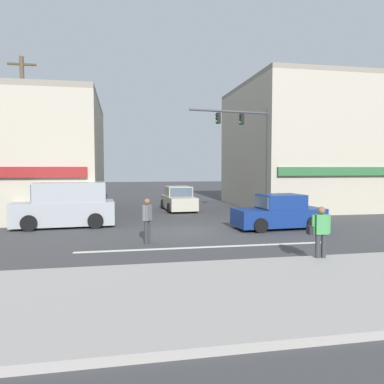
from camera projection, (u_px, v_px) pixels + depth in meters
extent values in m
plane|color=#3D3D3F|center=(188.00, 231.00, 16.61)|extent=(120.00, 120.00, 0.00)
cube|color=silver|center=(206.00, 247.00, 13.18)|extent=(9.00, 0.24, 0.01)
cube|color=#9E9993|center=(257.00, 290.00, 8.28)|extent=(40.00, 5.00, 0.16)
cube|color=#B7AD99|center=(330.00, 149.00, 27.54)|extent=(13.60, 10.54, 8.38)
cube|color=#2D6638|center=(379.00, 171.00, 22.39)|extent=(12.92, 0.24, 0.50)
cube|color=gray|center=(331.00, 89.00, 27.26)|extent=(13.60, 10.54, 0.30)
cylinder|color=#4C3823|center=(292.00, 189.00, 23.81)|extent=(0.32, 0.32, 2.95)
sphere|color=#337038|center=(293.00, 143.00, 23.62)|extent=(3.85, 3.85, 3.85)
cylinder|color=brown|center=(24.00, 140.00, 19.53)|extent=(0.22, 0.22, 8.54)
cube|color=#473828|center=(22.00, 64.00, 19.28)|extent=(1.40, 0.12, 0.10)
cylinder|color=#47474C|center=(268.00, 163.00, 21.85)|extent=(0.18, 0.18, 6.20)
cylinder|color=#47474C|center=(230.00, 112.00, 20.92)|extent=(4.78, 0.73, 0.12)
cube|color=black|center=(242.00, 119.00, 21.17)|extent=(0.23, 0.26, 0.60)
sphere|color=black|center=(240.00, 116.00, 21.12)|extent=(0.12, 0.12, 0.12)
sphere|color=black|center=(240.00, 119.00, 21.13)|extent=(0.12, 0.12, 0.12)
sphere|color=green|center=(240.00, 122.00, 21.15)|extent=(0.12, 0.12, 0.12)
cube|color=black|center=(218.00, 118.00, 20.72)|extent=(0.23, 0.26, 0.60)
sphere|color=black|center=(216.00, 115.00, 20.67)|extent=(0.12, 0.12, 0.12)
sphere|color=black|center=(216.00, 118.00, 20.68)|extent=(0.12, 0.12, 0.12)
sphere|color=green|center=(216.00, 121.00, 20.69)|extent=(0.12, 0.12, 0.12)
cube|color=navy|center=(278.00, 217.00, 17.21)|extent=(4.19, 1.93, 0.80)
cube|color=navy|center=(281.00, 201.00, 17.18)|extent=(1.99, 1.67, 0.64)
cube|color=#475666|center=(261.00, 202.00, 16.95)|extent=(0.14, 1.44, 0.54)
cylinder|color=black|center=(261.00, 225.00, 16.09)|extent=(0.65, 0.22, 0.64)
cylinder|color=black|center=(246.00, 220.00, 17.73)|extent=(0.65, 0.22, 0.64)
cylinder|color=black|center=(313.00, 223.00, 16.71)|extent=(0.65, 0.22, 0.64)
cylinder|color=black|center=(294.00, 218.00, 18.36)|extent=(0.65, 0.22, 0.64)
cube|color=#999EA3|center=(64.00, 213.00, 17.72)|extent=(4.72, 2.16, 1.10)
cube|color=#999EA3|center=(70.00, 192.00, 17.73)|extent=(3.32, 2.02, 0.90)
cube|color=#475666|center=(34.00, 192.00, 17.31)|extent=(0.17, 1.66, 0.76)
cylinder|color=black|center=(29.00, 223.00, 16.48)|extent=(0.73, 0.25, 0.72)
cylinder|color=black|center=(35.00, 218.00, 18.26)|extent=(0.73, 0.25, 0.72)
cylinder|color=black|center=(95.00, 221.00, 17.22)|extent=(0.73, 0.25, 0.72)
cylinder|color=black|center=(95.00, 216.00, 18.99)|extent=(0.73, 0.25, 0.72)
cube|color=#B7B29E|center=(179.00, 202.00, 24.65)|extent=(1.89, 4.17, 0.80)
cube|color=#B7B29E|center=(178.00, 191.00, 24.70)|extent=(1.65, 1.97, 0.64)
cube|color=#475666|center=(181.00, 192.00, 23.76)|extent=(1.44, 0.13, 0.54)
cylinder|color=black|center=(196.00, 207.00, 23.63)|extent=(0.21, 0.65, 0.64)
cylinder|color=black|center=(169.00, 208.00, 23.23)|extent=(0.21, 0.65, 0.64)
cylinder|color=black|center=(187.00, 203.00, 26.09)|extent=(0.21, 0.65, 0.64)
cylinder|color=black|center=(163.00, 204.00, 25.69)|extent=(0.21, 0.65, 0.64)
cylinder|color=#333338|center=(324.00, 249.00, 10.97)|extent=(0.14, 0.14, 0.86)
cylinder|color=#333338|center=(318.00, 249.00, 10.95)|extent=(0.14, 0.14, 0.86)
cube|color=#3F8C4C|center=(321.00, 224.00, 10.92)|extent=(0.38, 0.25, 0.58)
sphere|color=brown|center=(321.00, 210.00, 10.89)|extent=(0.22, 0.22, 0.22)
cylinder|color=#3F8C4C|center=(329.00, 224.00, 10.94)|extent=(0.09, 0.09, 0.56)
cylinder|color=#3F8C4C|center=(313.00, 224.00, 10.89)|extent=(0.09, 0.09, 0.56)
cube|color=black|center=(310.00, 230.00, 10.94)|extent=(0.15, 0.29, 0.24)
cylinder|color=#333338|center=(148.00, 232.00, 13.91)|extent=(0.14, 0.14, 0.86)
cylinder|color=#333338|center=(146.00, 232.00, 13.74)|extent=(0.14, 0.14, 0.86)
cube|color=slate|center=(147.00, 213.00, 13.78)|extent=(0.38, 0.42, 0.58)
sphere|color=brown|center=(147.00, 202.00, 13.75)|extent=(0.22, 0.22, 0.22)
cylinder|color=slate|center=(150.00, 212.00, 14.00)|extent=(0.09, 0.09, 0.56)
cylinder|color=slate|center=(144.00, 213.00, 13.56)|extent=(0.09, 0.09, 0.56)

